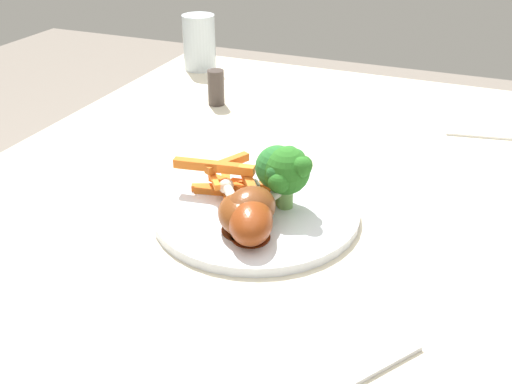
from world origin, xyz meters
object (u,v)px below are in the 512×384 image
(chicken_drumstick_far, at_px, (242,213))
(pepper_shaker, at_px, (216,88))
(dining_table, at_px, (283,260))
(chicken_drumstick_extra, at_px, (252,207))
(dinner_plate, at_px, (256,210))
(carrot_fries_pile, at_px, (227,178))
(chicken_drumstick_near, at_px, (252,219))
(water_glass, at_px, (199,42))
(broccoli_floret_middle, at_px, (286,173))
(broccoli_floret_front, at_px, (283,168))

(chicken_drumstick_far, height_order, pepper_shaker, pepper_shaker)
(dining_table, height_order, chicken_drumstick_extra, chicken_drumstick_extra)
(dinner_plate, bearing_deg, pepper_shaker, -147.01)
(carrot_fries_pile, bearing_deg, pepper_shaker, -151.84)
(chicken_drumstick_near, xyz_separation_m, water_glass, (-0.57, -0.36, 0.02))
(dining_table, relative_size, broccoli_floret_middle, 14.31)
(chicken_drumstick_extra, height_order, water_glass, water_glass)
(chicken_drumstick_extra, bearing_deg, chicken_drumstick_near, 21.50)
(dining_table, xyz_separation_m, broccoli_floret_front, (0.03, 0.01, 0.16))
(broccoli_floret_middle, xyz_separation_m, chicken_drumstick_far, (0.06, -0.03, -0.03))
(broccoli_floret_middle, xyz_separation_m, chicken_drumstick_near, (0.07, -0.01, -0.03))
(chicken_drumstick_extra, bearing_deg, dining_table, 174.59)
(chicken_drumstick_far, height_order, water_glass, water_glass)
(broccoli_floret_middle, height_order, chicken_drumstick_far, broccoli_floret_middle)
(chicken_drumstick_near, height_order, chicken_drumstick_far, chicken_drumstick_near)
(dinner_plate, relative_size, water_glass, 2.26)
(dining_table, bearing_deg, chicken_drumstick_far, -9.40)
(dining_table, height_order, chicken_drumstick_near, chicken_drumstick_near)
(chicken_drumstick_near, bearing_deg, dining_table, 179.95)
(dining_table, bearing_deg, broccoli_floret_front, 14.13)
(chicken_drumstick_far, bearing_deg, broccoli_floret_front, 161.81)
(broccoli_floret_middle, xyz_separation_m, pepper_shaker, (-0.32, -0.25, -0.03))
(broccoli_floret_middle, height_order, water_glass, water_glass)
(chicken_drumstick_far, bearing_deg, chicken_drumstick_extra, 146.37)
(chicken_drumstick_near, distance_m, chicken_drumstick_far, 0.02)
(broccoli_floret_front, height_order, chicken_drumstick_extra, broccoli_floret_front)
(dining_table, distance_m, dinner_plate, 0.11)
(pepper_shaker, bearing_deg, chicken_drumstick_extra, 31.42)
(dinner_plate, bearing_deg, carrot_fries_pile, -109.39)
(dining_table, relative_size, broccoli_floret_front, 14.72)
(dinner_plate, xyz_separation_m, chicken_drumstick_near, (0.06, 0.02, 0.03))
(carrot_fries_pile, xyz_separation_m, chicken_drumstick_near, (0.08, 0.07, -0.00))
(dining_table, height_order, chicken_drumstick_far, chicken_drumstick_far)
(broccoli_floret_middle, bearing_deg, pepper_shaker, -142.10)
(pepper_shaker, bearing_deg, chicken_drumstick_near, 30.94)
(dinner_plate, height_order, chicken_drumstick_extra, chicken_drumstick_extra)
(dinner_plate, bearing_deg, dining_table, 156.29)
(water_glass, distance_m, pepper_shaker, 0.22)
(dinner_plate, relative_size, carrot_fries_pile, 1.87)
(dinner_plate, height_order, water_glass, water_glass)
(chicken_drumstick_extra, bearing_deg, water_glass, -147.42)
(broccoli_floret_middle, distance_m, pepper_shaker, 0.40)
(chicken_drumstick_near, xyz_separation_m, pepper_shaker, (-0.39, -0.23, -0.00))
(chicken_drumstick_near, distance_m, water_glass, 0.67)
(broccoli_floret_front, distance_m, chicken_drumstick_far, 0.08)
(broccoli_floret_front, relative_size, carrot_fries_pile, 0.56)
(carrot_fries_pile, relative_size, chicken_drumstick_far, 1.23)
(broccoli_floret_front, bearing_deg, chicken_drumstick_near, -5.09)
(broccoli_floret_front, height_order, broccoli_floret_middle, broccoli_floret_middle)
(chicken_drumstick_near, height_order, water_glass, water_glass)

